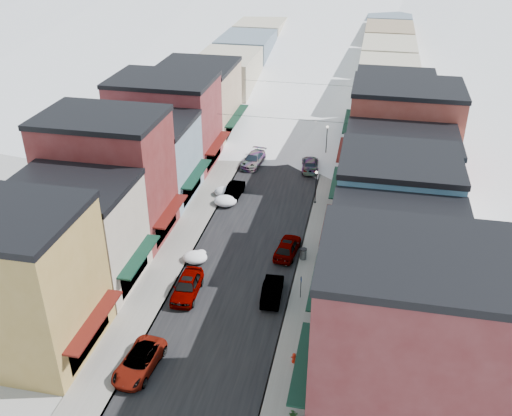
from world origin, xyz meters
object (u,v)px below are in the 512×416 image
at_px(car_dark_hatch, 234,191).
at_px(trash_can, 303,254).
at_px(streetlamp_near, 316,183).
at_px(car_green_sedan, 272,290).
at_px(car_silver_sedan, 187,286).
at_px(fire_hydrant, 294,358).
at_px(car_white_suv, 139,362).

height_order(car_dark_hatch, trash_can, car_dark_hatch).
bearing_deg(trash_can, streetlamp_near, 91.00).
relative_size(car_dark_hatch, car_green_sedan, 0.98).
distance_m(car_dark_hatch, car_green_sedan, 18.67).
height_order(car_silver_sedan, trash_can, car_silver_sedan).
relative_size(car_green_sedan, streetlamp_near, 1.18).
bearing_deg(car_dark_hatch, car_green_sedan, -63.85).
distance_m(trash_can, streetlamp_near, 11.41).
height_order(car_silver_sedan, car_dark_hatch, car_silver_sedan).
distance_m(fire_hydrant, trash_can, 13.49).
xyz_separation_m(car_silver_sedan, trash_can, (8.97, 7.17, -0.16)).
bearing_deg(car_green_sedan, car_white_suv, 48.90).
bearing_deg(trash_can, car_white_suv, -120.69).
relative_size(car_white_suv, car_dark_hatch, 1.17).
distance_m(car_silver_sedan, car_dark_hatch, 18.18).
distance_m(car_silver_sedan, car_green_sedan, 7.21).
bearing_deg(car_dark_hatch, trash_can, -47.20).
height_order(car_white_suv, fire_hydrant, car_white_suv).
height_order(car_white_suv, streetlamp_near, streetlamp_near).
distance_m(car_green_sedan, streetlamp_near, 17.52).
bearing_deg(car_green_sedan, streetlamp_near, -98.96).
relative_size(car_silver_sedan, car_green_sedan, 1.11).
height_order(car_green_sedan, trash_can, car_green_sedan).
distance_m(car_white_suv, fire_hydrant, 11.10).
bearing_deg(streetlamp_near, car_dark_hatch, -178.47).
distance_m(car_white_suv, trash_can, 18.89).
xyz_separation_m(car_silver_sedan, fire_hydrant, (10.07, -6.27, -0.33)).
bearing_deg(car_silver_sedan, streetlamp_near, 62.38).
height_order(car_white_suv, car_green_sedan, car_green_sedan).
bearing_deg(car_green_sedan, car_dark_hatch, -69.92).
bearing_deg(car_green_sedan, trash_can, -110.34).
bearing_deg(trash_can, car_green_sedan, -106.80).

